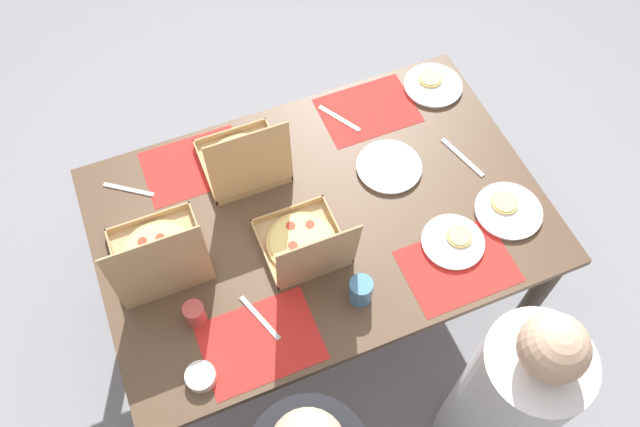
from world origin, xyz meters
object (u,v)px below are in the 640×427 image
(cup_spare, at_px, (361,291))
(diner_left_seat, at_px, (504,402))
(pizza_box_corner_right, at_px, (160,257))
(pizza_box_edge_far, at_px, (305,246))
(cup_clear_left, at_px, (195,314))
(pizza_box_corner_left, at_px, (244,162))
(plate_far_right, at_px, (453,242))
(condiment_bowl, at_px, (201,377))
(plate_near_left, at_px, (508,210))
(plate_far_left, at_px, (389,167))
(plate_middle, at_px, (433,85))

(cup_spare, relative_size, diner_left_seat, 0.09)
(pizza_box_corner_right, bearing_deg, pizza_box_edge_far, 163.26)
(cup_clear_left, bearing_deg, diner_left_seat, 146.85)
(pizza_box_corner_left, xyz_separation_m, plate_far_right, (-0.55, 0.55, -0.04))
(plate_far_right, xyz_separation_m, condiment_bowl, (0.92, 0.13, 0.01))
(pizza_box_edge_far, bearing_deg, plate_near_left, 170.61)
(plate_far_left, distance_m, condiment_bowl, 0.98)
(plate_far_right, xyz_separation_m, diner_left_seat, (0.03, 0.49, -0.26))
(cup_spare, bearing_deg, pizza_box_corner_left, -73.51)
(condiment_bowl, bearing_deg, diner_left_seat, 157.52)
(plate_near_left, height_order, diner_left_seat, diner_left_seat)
(pizza_box_edge_far, height_order, cup_clear_left, pizza_box_edge_far)
(pizza_box_edge_far, bearing_deg, cup_spare, 115.64)
(diner_left_seat, bearing_deg, plate_far_left, -87.17)
(plate_middle, xyz_separation_m, cup_clear_left, (1.13, 0.59, 0.03))
(plate_far_right, bearing_deg, plate_middle, -111.76)
(plate_far_right, height_order, condiment_bowl, condiment_bowl)
(plate_middle, bearing_deg, cup_clear_left, 27.45)
(cup_clear_left, bearing_deg, plate_far_left, -159.70)
(plate_far_right, xyz_separation_m, plate_near_left, (-0.23, -0.04, 0.00))
(plate_far_right, relative_size, cup_spare, 2.18)
(cup_clear_left, distance_m, condiment_bowl, 0.19)
(pizza_box_corner_left, relative_size, pizza_box_corner_right, 0.97)
(plate_far_right, bearing_deg, diner_left_seat, 87.01)
(pizza_box_corner_left, bearing_deg, pizza_box_corner_right, 34.57)
(pizza_box_edge_far, relative_size, plate_far_right, 1.42)
(condiment_bowl, bearing_deg, plate_far_left, -150.28)
(pizza_box_corner_right, distance_m, cup_spare, 0.66)
(plate_far_left, bearing_deg, plate_near_left, 133.16)
(cup_clear_left, xyz_separation_m, diner_left_seat, (-0.85, 0.55, -0.29))
(pizza_box_corner_left, xyz_separation_m, plate_far_left, (-0.48, 0.19, -0.04))
(pizza_box_edge_far, height_order, plate_far_left, pizza_box_edge_far)
(pizza_box_corner_left, xyz_separation_m, plate_near_left, (-0.78, 0.51, -0.04))
(cup_spare, bearing_deg, diner_left_seat, 128.54)
(pizza_box_corner_left, relative_size, plate_near_left, 1.37)
(pizza_box_edge_far, height_order, pizza_box_corner_left, pizza_box_corner_left)
(plate_near_left, bearing_deg, pizza_box_corner_left, -33.06)
(pizza_box_corner_right, relative_size, condiment_bowl, 3.62)
(cup_spare, relative_size, cup_clear_left, 1.10)
(pizza_box_corner_left, relative_size, diner_left_seat, 0.28)
(plate_far_right, xyz_separation_m, plate_middle, (-0.26, -0.65, -0.00))
(pizza_box_edge_far, distance_m, plate_far_left, 0.46)
(pizza_box_corner_left, distance_m, plate_near_left, 0.94)
(plate_far_left, relative_size, plate_near_left, 1.01)
(pizza_box_edge_far, height_order, plate_near_left, pizza_box_edge_far)
(pizza_box_corner_left, xyz_separation_m, cup_spare, (-0.18, 0.61, -0.00))
(pizza_box_edge_far, relative_size, plate_near_left, 1.29)
(cup_clear_left, bearing_deg, pizza_box_edge_far, -166.79)
(plate_near_left, relative_size, condiment_bowl, 2.55)
(plate_far_left, relative_size, condiment_bowl, 2.58)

